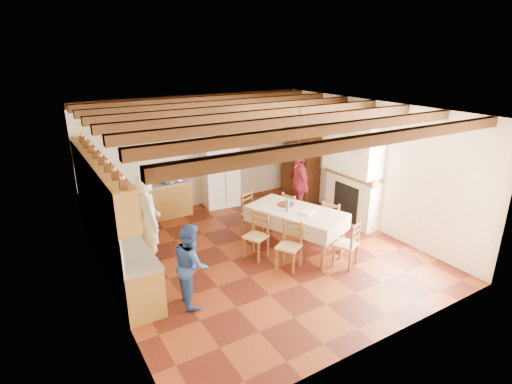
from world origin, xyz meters
TOP-DOWN VIEW (x-y plane):
  - floor at (0.00, 0.00)m, footprint 6.00×6.50m
  - ceiling at (0.00, 0.00)m, footprint 6.00×6.50m
  - wall_back at (0.00, 3.26)m, footprint 6.00×0.02m
  - wall_front at (0.00, -3.26)m, footprint 6.00×0.02m
  - wall_left at (-3.01, 0.00)m, footprint 0.02×6.50m
  - wall_right at (3.01, 0.00)m, footprint 0.02×6.50m
  - ceiling_beams at (0.00, 0.00)m, footprint 6.00×6.30m
  - lower_cabinets_left at (-2.70, 1.05)m, footprint 0.60×4.30m
  - lower_cabinets_back at (-1.55, 2.95)m, footprint 2.30×0.60m
  - countertop_left at (-2.70, 1.05)m, footprint 0.62×4.30m
  - countertop_back at (-1.55, 2.95)m, footprint 2.34×0.62m
  - backsplash_left at (-2.98, 1.05)m, footprint 0.03×4.30m
  - backsplash_back at (-1.55, 3.23)m, footprint 2.30×0.03m
  - upper_cabinets at (-2.83, 1.05)m, footprint 0.35×4.20m
  - fireplace at (2.72, 0.20)m, footprint 0.56×1.60m
  - wall_picture at (1.55, 3.23)m, footprint 0.34×0.03m
  - refrigerator at (0.55, 2.97)m, footprint 0.99×0.84m
  - hutch at (2.75, 2.23)m, footprint 0.55×1.24m
  - dining_table at (0.78, -0.21)m, footprint 1.69×2.25m
  - chandelier at (0.78, -0.21)m, footprint 0.47×0.47m
  - chair_left_near at (0.15, -0.83)m, footprint 0.56×0.57m
  - chair_left_far at (-0.16, -0.12)m, footprint 0.54×0.55m
  - chair_right_near at (1.70, -0.35)m, footprint 0.55×0.56m
  - chair_right_far at (1.25, 0.53)m, footprint 0.47×0.49m
  - chair_end_near at (1.18, -1.33)m, footprint 0.55×0.54m
  - chair_end_far at (0.41, 0.97)m, footprint 0.54×0.53m
  - person_man at (-2.09, 0.67)m, footprint 0.47×0.70m
  - person_woman_blue at (-1.88, -0.91)m, footprint 0.65×0.78m
  - person_woman_red at (1.92, 1.23)m, footprint 0.62×1.04m
  - microwave at (-0.84, 2.95)m, footprint 0.60×0.47m
  - fridge_vase at (0.58, 2.97)m, footprint 0.28×0.28m

SIDE VIEW (x-z plane):
  - floor at x=0.00m, z-range -0.02..0.00m
  - lower_cabinets_left at x=-2.70m, z-range 0.00..0.86m
  - lower_cabinets_back at x=-1.55m, z-range 0.00..0.86m
  - chair_left_near at x=0.15m, z-range 0.00..0.96m
  - chair_left_far at x=-0.16m, z-range 0.00..0.96m
  - chair_right_near at x=1.70m, z-range 0.00..0.96m
  - chair_right_far at x=1.25m, z-range 0.00..0.96m
  - chair_end_near at x=1.18m, z-range 0.00..0.96m
  - chair_end_far at x=0.41m, z-range 0.00..0.96m
  - person_woman_blue at x=-1.88m, z-range 0.00..1.43m
  - dining_table at x=0.78m, z-range 0.36..1.23m
  - person_woman_red at x=1.92m, z-range 0.00..1.66m
  - countertop_left at x=-2.70m, z-range 0.86..0.90m
  - countertop_back at x=-1.55m, z-range 0.86..0.90m
  - refrigerator at x=0.55m, z-range 0.00..1.84m
  - person_man at x=-2.09m, z-range 0.00..1.87m
  - microwave at x=-0.84m, z-range 0.90..1.20m
  - hutch at x=2.75m, z-range 0.00..2.23m
  - backsplash_left at x=-2.98m, z-range 0.90..1.50m
  - backsplash_back at x=-1.55m, z-range 0.90..1.50m
  - fireplace at x=2.72m, z-range 0.00..2.80m
  - wall_back at x=0.00m, z-range 0.00..3.00m
  - wall_front at x=0.00m, z-range 0.00..3.00m
  - wall_left at x=-3.01m, z-range 0.00..3.00m
  - wall_right at x=3.01m, z-range 0.00..3.00m
  - upper_cabinets at x=-2.83m, z-range 1.50..2.20m
  - wall_picture at x=1.55m, z-range 1.64..2.06m
  - fridge_vase at x=0.58m, z-range 1.84..2.11m
  - chandelier at x=0.78m, z-range 2.23..2.27m
  - ceiling_beams at x=0.00m, z-range 2.83..2.99m
  - ceiling at x=0.00m, z-range 3.00..3.02m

